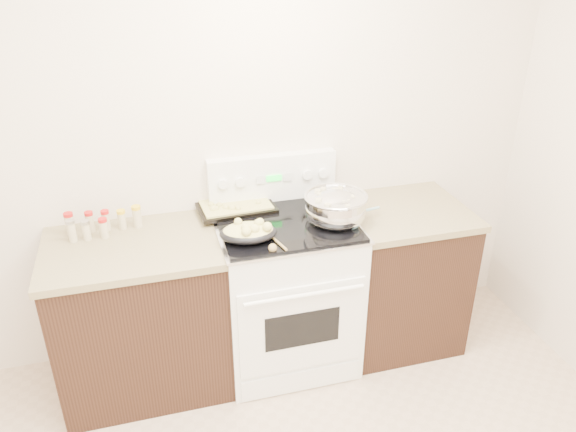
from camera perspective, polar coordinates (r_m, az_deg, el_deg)
name	(u,v)px	position (r m, az deg, el deg)	size (l,w,h in m)	color
room_shell	(299,221)	(1.46, 1.18, -0.56)	(4.10, 3.60, 2.75)	beige
counter_left	(142,315)	(3.29, -14.59, -9.72)	(0.93, 0.67, 0.92)	black
counter_right	(398,274)	(3.59, 11.09, -5.83)	(0.73, 0.67, 0.92)	black
kitchen_range	(286,289)	(3.34, -0.25, -7.40)	(0.78, 0.73, 1.22)	white
mixing_bowl	(336,208)	(3.08, 4.85, 0.83)	(0.35, 0.35, 0.20)	silver
roasting_pan	(249,232)	(2.90, -4.03, -1.60)	(0.32, 0.25, 0.11)	black
baking_sheet	(234,205)	(3.26, -5.48, 1.08)	(0.45, 0.33, 0.06)	black
wooden_spoon	(273,244)	(2.86, -1.56, -2.85)	(0.09, 0.28, 0.04)	#A4854B
blue_ladle	(354,220)	(3.06, 6.68, -0.45)	(0.26, 0.18, 0.11)	#86B8C8
spice_jars	(99,223)	(3.17, -18.68, -0.72)	(0.40, 0.13, 0.13)	#BFB28C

